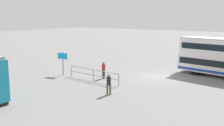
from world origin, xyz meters
name	(u,v)px	position (x,y,z in m)	size (l,w,h in m)	color
ground_plane	(159,77)	(0.00, 0.00, 0.00)	(160.00, 160.00, 0.00)	slate
pedestrian_near_railing	(104,69)	(4.06, 3.64, 0.93)	(0.39, 0.39, 1.62)	#33384C
pedestrian_crossing	(109,83)	(0.50, 7.89, 0.93)	(0.45, 0.45, 1.62)	#4C3F2D
pedestrian_railing	(93,73)	(4.27, 4.98, 0.73)	(6.15, 0.80, 1.08)	gray
info_sign	(63,59)	(8.36, 4.69, 1.64)	(1.18, 0.16, 2.35)	slate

